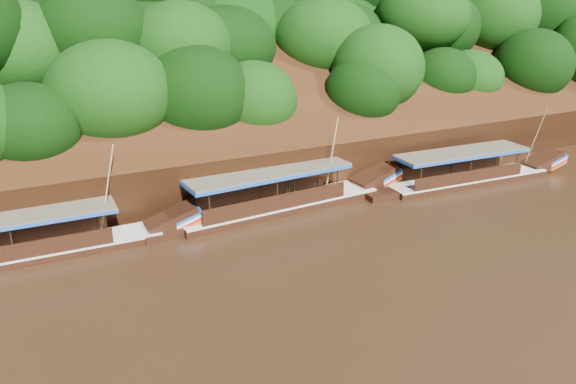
# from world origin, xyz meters

# --- Properties ---
(ground) EXTENTS (160.00, 160.00, 0.00)m
(ground) POSITION_xyz_m (0.00, 0.00, 0.00)
(ground) COLOR black
(ground) RESTS_ON ground
(riverbank) EXTENTS (120.00, 30.06, 19.40)m
(riverbank) POSITION_xyz_m (-0.01, 22.73, 1.89)
(riverbank) COLOR black
(riverbank) RESTS_ON ground
(boat_0) EXTENTS (15.09, 3.29, 5.74)m
(boat_0) POSITION_xyz_m (14.00, 6.43, 0.55)
(boat_0) COLOR black
(boat_0) RESTS_ON ground
(boat_1) EXTENTS (15.93, 3.50, 6.15)m
(boat_1) POSITION_xyz_m (-0.12, 7.98, 0.62)
(boat_1) COLOR black
(boat_1) RESTS_ON ground
(boat_2) EXTENTS (15.52, 2.72, 5.96)m
(boat_2) POSITION_xyz_m (-14.43, 7.80, 0.55)
(boat_2) COLOR black
(boat_2) RESTS_ON ground
(reeds) EXTENTS (48.66, 2.34, 1.95)m
(reeds) POSITION_xyz_m (-3.20, 9.57, 0.84)
(reeds) COLOR #285816
(reeds) RESTS_ON ground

